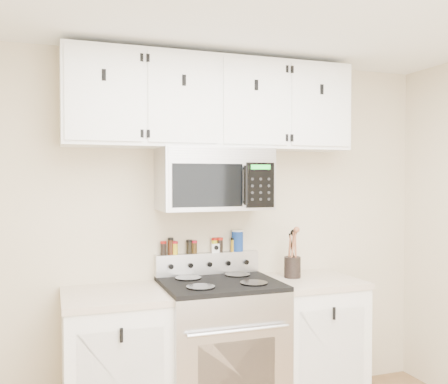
% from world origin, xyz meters
% --- Properties ---
extents(back_wall, '(3.50, 0.01, 2.50)m').
position_xyz_m(back_wall, '(0.00, 1.75, 1.25)').
color(back_wall, '#C3B592').
rests_on(back_wall, floor).
extents(range, '(0.76, 0.65, 1.10)m').
position_xyz_m(range, '(0.00, 1.43, 0.49)').
color(range, '#B7B7BA').
rests_on(range, floor).
extents(base_cabinet_left, '(0.64, 0.62, 0.92)m').
position_xyz_m(base_cabinet_left, '(-0.69, 1.45, 0.46)').
color(base_cabinet_left, white).
rests_on(base_cabinet_left, floor).
extents(base_cabinet_right, '(0.64, 0.62, 0.92)m').
position_xyz_m(base_cabinet_right, '(0.69, 1.45, 0.46)').
color(base_cabinet_right, white).
rests_on(base_cabinet_right, floor).
extents(microwave, '(0.76, 0.44, 0.42)m').
position_xyz_m(microwave, '(0.00, 1.55, 1.63)').
color(microwave, '#9E9EA3').
rests_on(microwave, back_wall).
extents(upper_cabinets, '(2.00, 0.35, 0.62)m').
position_xyz_m(upper_cabinets, '(-0.00, 1.58, 2.15)').
color(upper_cabinets, white).
rests_on(upper_cabinets, back_wall).
extents(utensil_crock, '(0.12, 0.12, 0.35)m').
position_xyz_m(utensil_crock, '(0.58, 1.51, 1.01)').
color(utensil_crock, black).
rests_on(utensil_crock, base_cabinet_right).
extents(kitchen_timer, '(0.06, 0.05, 0.06)m').
position_xyz_m(kitchen_timer, '(0.06, 1.71, 1.13)').
color(kitchen_timer, white).
rests_on(kitchen_timer, range).
extents(salt_canister, '(0.09, 0.09, 0.16)m').
position_xyz_m(salt_canister, '(0.23, 1.71, 1.18)').
color(salt_canister, navy).
rests_on(salt_canister, range).
extents(spice_jar_0, '(0.04, 0.04, 0.10)m').
position_xyz_m(spice_jar_0, '(-0.32, 1.71, 1.15)').
color(spice_jar_0, black).
rests_on(spice_jar_0, range).
extents(spice_jar_1, '(0.04, 0.04, 0.12)m').
position_xyz_m(spice_jar_1, '(-0.27, 1.71, 1.16)').
color(spice_jar_1, '#401D0F').
rests_on(spice_jar_1, range).
extents(spice_jar_2, '(0.04, 0.04, 0.09)m').
position_xyz_m(spice_jar_2, '(-0.24, 1.71, 1.15)').
color(spice_jar_2, gold).
rests_on(spice_jar_2, range).
extents(spice_jar_3, '(0.04, 0.04, 0.10)m').
position_xyz_m(spice_jar_3, '(-0.13, 1.71, 1.15)').
color(spice_jar_3, black).
rests_on(spice_jar_3, range).
extents(spice_jar_4, '(0.04, 0.04, 0.09)m').
position_xyz_m(spice_jar_4, '(-0.10, 1.71, 1.15)').
color(spice_jar_4, '#39260D').
rests_on(spice_jar_4, range).
extents(spice_jar_5, '(0.04, 0.04, 0.10)m').
position_xyz_m(spice_jar_5, '(0.05, 1.71, 1.15)').
color(spice_jar_5, gold).
rests_on(spice_jar_5, range).
extents(spice_jar_6, '(0.05, 0.05, 0.11)m').
position_xyz_m(spice_jar_6, '(0.09, 1.71, 1.15)').
color(spice_jar_6, black).
rests_on(spice_jar_6, range).
extents(spice_jar_7, '(0.04, 0.04, 0.10)m').
position_xyz_m(spice_jar_7, '(0.20, 1.71, 1.15)').
color(spice_jar_7, gold).
rests_on(spice_jar_7, range).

